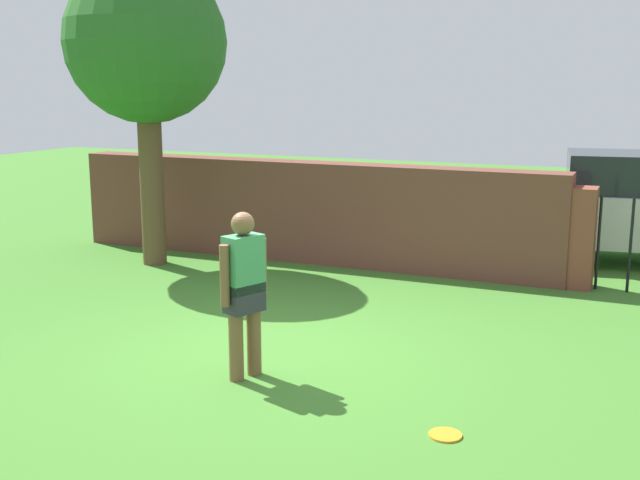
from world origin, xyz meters
The scene contains 6 objects.
ground_plane centered at (0.00, 0.00, 0.00)m, with size 40.00×40.00×0.00m, color #3D7528.
brick_wall centered at (-1.50, 4.14, 0.79)m, with size 8.07×0.50×1.58m, color brown.
tree centered at (-3.57, 2.98, 3.33)m, with size 2.41×2.41×4.59m.
person centered at (0.08, -0.67, 0.90)m, with size 0.34×0.51×1.62m.
car centered at (3.24, 6.12, 0.86)m, with size 4.40×2.38×1.72m.
frisbee_orange centered at (2.18, -1.14, 0.01)m, with size 0.27×0.27×0.02m, color orange.
Camera 1 is at (3.61, -6.89, 2.81)m, focal length 43.71 mm.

